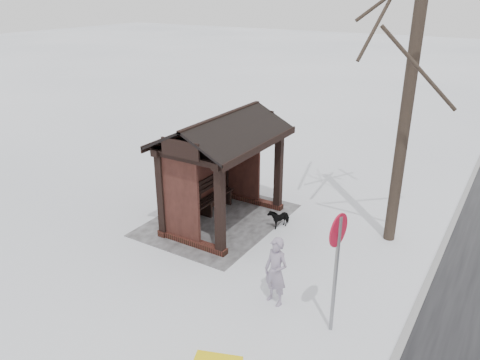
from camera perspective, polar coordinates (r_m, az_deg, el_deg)
name	(u,v)px	position (r m, az deg, el deg)	size (l,w,h in m)	color
ground	(224,222)	(13.21, -1.95, -5.09)	(120.00, 120.00, 0.00)	white
kerb	(428,281)	(11.51, 21.98, -11.36)	(120.00, 0.15, 0.06)	gray
trampled_patch	(218,220)	(13.31, -2.67, -4.85)	(4.20, 3.20, 0.02)	gray
bus_shelter	(218,148)	(12.45, -2.68, 3.96)	(3.60, 2.40, 3.09)	#3C1F16
pedestrian	(276,272)	(9.71, 4.40, -11.06)	(0.55, 0.36, 1.50)	gray
dog	(279,218)	(12.89, 4.78, -4.59)	(0.29, 0.63, 0.53)	black
road_sign	(337,249)	(8.62, 11.73, -8.27)	(0.63, 0.12, 2.47)	gray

